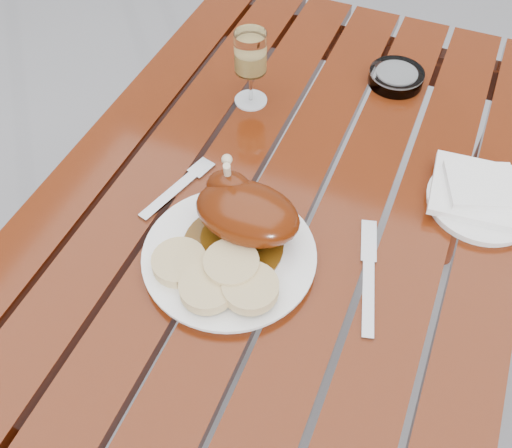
{
  "coord_description": "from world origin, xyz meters",
  "views": [
    {
      "loc": [
        0.21,
        -0.65,
        1.48
      ],
      "look_at": [
        -0.01,
        -0.13,
        0.78
      ],
      "focal_mm": 40.0,
      "sensor_mm": 36.0,
      "label": 1
    }
  ],
  "objects": [
    {
      "name": "roast_duck",
      "position": [
        -0.03,
        -0.14,
        0.81
      ],
      "size": [
        0.17,
        0.17,
        0.12
      ],
      "color": "#4E2D08",
      "rests_on": "dinner_plate"
    },
    {
      "name": "ground",
      "position": [
        0.0,
        0.0,
        0.0
      ],
      "size": [
        60.0,
        60.0,
        0.0
      ],
      "primitive_type": "plane",
      "color": "slate",
      "rests_on": "ground"
    },
    {
      "name": "fork",
      "position": [
        -0.18,
        -0.1,
        0.75
      ],
      "size": [
        0.06,
        0.15,
        0.01
      ],
      "primitive_type": "cube",
      "rotation": [
        0.0,
        0.0,
        -0.27
      ],
      "color": "gray",
      "rests_on": "table"
    },
    {
      "name": "knife",
      "position": [
        0.18,
        -0.15,
        0.75
      ],
      "size": [
        0.06,
        0.18,
        0.01
      ],
      "primitive_type": "cube",
      "rotation": [
        0.0,
        0.0,
        0.26
      ],
      "color": "gray",
      "rests_on": "table"
    },
    {
      "name": "wine_glass",
      "position": [
        -0.15,
        0.18,
        0.83
      ],
      "size": [
        0.07,
        0.07,
        0.15
      ],
      "primitive_type": "cylinder",
      "rotation": [
        0.0,
        0.0,
        0.12
      ],
      "color": "tan",
      "rests_on": "table"
    },
    {
      "name": "table",
      "position": [
        0.0,
        0.0,
        0.38
      ],
      "size": [
        0.8,
        1.2,
        0.75
      ],
      "primitive_type": "cube",
      "color": "#62230B",
      "rests_on": "ground"
    },
    {
      "name": "napkin",
      "position": [
        0.31,
        0.09,
        0.77
      ],
      "size": [
        0.17,
        0.16,
        0.01
      ],
      "primitive_type": "cube",
      "rotation": [
        0.0,
        0.0,
        0.08
      ],
      "color": "white",
      "rests_on": "side_plate"
    },
    {
      "name": "ashtray",
      "position": [
        0.1,
        0.35,
        0.76
      ],
      "size": [
        0.12,
        0.12,
        0.03
      ],
      "primitive_type": "cylinder",
      "rotation": [
        0.0,
        0.0,
        -0.07
      ],
      "color": "#B2B7BC",
      "rests_on": "table"
    },
    {
      "name": "side_plate",
      "position": [
        0.32,
        0.08,
        0.76
      ],
      "size": [
        0.2,
        0.2,
        0.01
      ],
      "primitive_type": "cylinder",
      "rotation": [
        0.0,
        0.0,
        -0.08
      ],
      "color": "white",
      "rests_on": "table"
    },
    {
      "name": "dinner_plate",
      "position": [
        -0.03,
        -0.19,
        0.76
      ],
      "size": [
        0.34,
        0.34,
        0.02
      ],
      "primitive_type": "cylinder",
      "rotation": [
        0.0,
        0.0,
        -0.28
      ],
      "color": "white",
      "rests_on": "table"
    },
    {
      "name": "bread_dumplings",
      "position": [
        -0.02,
        -0.24,
        0.78
      ],
      "size": [
        0.2,
        0.13,
        0.03
      ],
      "color": "tan",
      "rests_on": "dinner_plate"
    }
  ]
}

